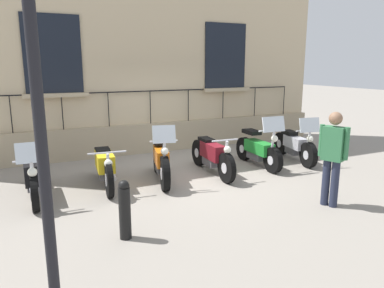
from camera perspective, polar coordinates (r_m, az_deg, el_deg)
The scene contains 11 objects.
ground_plane at distance 8.59m, azimuth -1.33°, elevation -4.61°, with size 60.00×60.00×0.00m, color gray.
building_facade at distance 10.81m, azimuth -7.56°, elevation 17.16°, with size 0.82×11.35×7.12m.
motorcycle_black at distance 7.59m, azimuth -23.77°, elevation -4.52°, with size 2.16×0.59×1.22m.
motorcycle_yellow at distance 7.76m, azimuth -13.51°, elevation -3.43°, with size 2.04×0.73×0.88m.
motorcycle_orange at distance 7.96m, azimuth -4.88°, elevation -2.71°, with size 2.00×0.72×1.33m.
motorcycle_maroon at distance 8.48m, azimuth 3.17°, elevation -1.86°, with size 2.16×0.61×0.94m.
motorcycle_green at distance 9.24m, azimuth 10.38°, elevation -0.91°, with size 1.92×0.72×1.34m.
motorcycle_silver at distance 9.98m, azimuth 15.82°, elevation -0.25°, with size 2.03×0.74×1.24m.
lamppost at distance 3.22m, azimuth -23.85°, elevation 14.97°, with size 0.32×0.32×4.91m.
bollard at distance 5.45m, azimuth -10.51°, elevation -10.07°, with size 0.17×0.17×0.89m.
pedestrian_standing at distance 6.87m, azimuth 21.22°, elevation -1.41°, with size 0.50×0.34×1.71m.
Camera 1 is at (7.52, -3.32, 2.51)m, focal length 33.98 mm.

